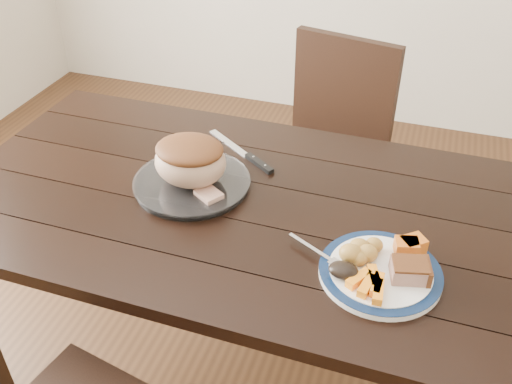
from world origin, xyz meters
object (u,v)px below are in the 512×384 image
(pork_slice, at_px, (410,271))
(roast_joint, at_px, (190,162))
(dinner_plate, at_px, (380,273))
(fork, at_px, (321,254))
(carving_knife, at_px, (251,158))
(chair_far, at_px, (328,145))
(serving_platter, at_px, (192,184))
(dining_table, at_px, (232,223))

(pork_slice, distance_m, roast_joint, 0.66)
(dinner_plate, xyz_separation_m, fork, (-0.15, 0.01, 0.01))
(dinner_plate, height_order, pork_slice, pork_slice)
(fork, height_order, roast_joint, roast_joint)
(roast_joint, distance_m, carving_knife, 0.23)
(roast_joint, bearing_deg, fork, -24.09)
(chair_far, height_order, carving_knife, chair_far)
(roast_joint, relative_size, carving_knife, 0.75)
(serving_platter, height_order, fork, fork)
(serving_platter, relative_size, fork, 1.97)
(dinner_plate, relative_size, fork, 1.74)
(serving_platter, relative_size, roast_joint, 1.59)
(chair_far, distance_m, roast_joint, 0.83)
(pork_slice, bearing_deg, dinner_plate, 175.24)
(dining_table, distance_m, chair_far, 0.76)
(pork_slice, bearing_deg, carving_knife, 142.91)
(dining_table, relative_size, chair_far, 1.73)
(carving_knife, bearing_deg, dinner_plate, -5.47)
(roast_joint, xyz_separation_m, carving_knife, (0.12, 0.19, -0.08))
(dining_table, relative_size, pork_slice, 19.04)
(dining_table, relative_size, serving_platter, 4.91)
(pork_slice, bearing_deg, fork, 176.67)
(dining_table, relative_size, carving_knife, 5.86)
(dinner_plate, bearing_deg, dining_table, 157.72)
(pork_slice, xyz_separation_m, fork, (-0.21, 0.01, -0.02))
(chair_far, height_order, fork, chair_far)
(serving_platter, xyz_separation_m, fork, (0.42, -0.19, 0.01))
(chair_far, distance_m, fork, 0.96)
(dining_table, bearing_deg, chair_far, 79.73)
(chair_far, distance_m, carving_knife, 0.60)
(dining_table, xyz_separation_m, fork, (0.30, -0.17, 0.11))
(dinner_plate, xyz_separation_m, roast_joint, (-0.57, 0.20, 0.08))
(dinner_plate, relative_size, roast_joint, 1.41)
(dining_table, height_order, fork, fork)
(dining_table, distance_m, serving_platter, 0.16)
(pork_slice, xyz_separation_m, carving_knife, (-0.51, 0.39, -0.03))
(carving_knife, bearing_deg, pork_slice, -2.14)
(serving_platter, xyz_separation_m, carving_knife, (0.12, 0.19, -0.00))
(dinner_plate, distance_m, carving_knife, 0.59)
(serving_platter, xyz_separation_m, roast_joint, (-0.00, -0.00, 0.08))
(fork, bearing_deg, dining_table, 177.09)
(carving_knife, bearing_deg, fork, -16.03)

